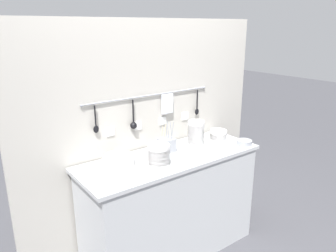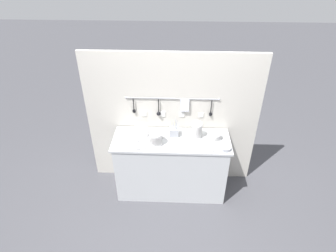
{
  "view_description": "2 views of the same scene",
  "coord_description": "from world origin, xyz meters",
  "px_view_note": "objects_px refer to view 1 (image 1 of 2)",
  "views": [
    {
      "loc": [
        -1.49,
        -1.94,
        1.91
      ],
      "look_at": [
        0.0,
        0.04,
        1.15
      ],
      "focal_mm": 35.0,
      "sensor_mm": 36.0,
      "label": 1
    },
    {
      "loc": [
        0.08,
        -2.92,
        3.08
      ],
      "look_at": [
        -0.05,
        0.04,
        1.09
      ],
      "focal_mm": 30.0,
      "sensor_mm": 36.0,
      "label": 2
    }
  ],
  "objects_px": {
    "bowl_stack_tall_left": "(159,156)",
    "cup_by_caddy": "(135,155)",
    "steel_mixing_bowl": "(244,142)",
    "cutlery_caddy": "(167,145)",
    "cup_beside_plates": "(152,174)",
    "cup_front_left": "(236,149)",
    "cup_back_left": "(112,185)",
    "plate_stack": "(119,160)",
    "cup_edge_far": "(107,172)",
    "bowl_stack_short_front": "(196,133)",
    "cup_edge_near": "(128,171)",
    "cup_front_right": "(144,178)",
    "cup_mid_row": "(209,135)",
    "cup_centre": "(213,156)",
    "bowl_stack_nested_right": "(218,136)",
    "cup_back_right": "(157,156)"
  },
  "relations": [
    {
      "from": "cup_back_left",
      "to": "bowl_stack_tall_left",
      "type": "bearing_deg",
      "value": 10.92
    },
    {
      "from": "bowl_stack_short_front",
      "to": "cutlery_caddy",
      "type": "relative_size",
      "value": 0.84
    },
    {
      "from": "bowl_stack_short_front",
      "to": "cup_front_left",
      "type": "relative_size",
      "value": 6.03
    },
    {
      "from": "bowl_stack_short_front",
      "to": "cup_back_right",
      "type": "distance_m",
      "value": 0.45
    },
    {
      "from": "cup_front_left",
      "to": "cup_edge_far",
      "type": "xyz_separation_m",
      "value": [
        -1.07,
        0.24,
        0.0
      ]
    },
    {
      "from": "cutlery_caddy",
      "to": "cup_beside_plates",
      "type": "distance_m",
      "value": 0.48
    },
    {
      "from": "steel_mixing_bowl",
      "to": "cup_edge_far",
      "type": "relative_size",
      "value": 3.67
    },
    {
      "from": "cup_back_right",
      "to": "steel_mixing_bowl",
      "type": "bearing_deg",
      "value": -14.7
    },
    {
      "from": "cup_mid_row",
      "to": "cup_edge_near",
      "type": "height_order",
      "value": "same"
    },
    {
      "from": "cup_front_left",
      "to": "cup_centre",
      "type": "bearing_deg",
      "value": 180.0
    },
    {
      "from": "cup_front_left",
      "to": "cup_back_left",
      "type": "distance_m",
      "value": 1.13
    },
    {
      "from": "steel_mixing_bowl",
      "to": "cup_front_right",
      "type": "height_order",
      "value": "steel_mixing_bowl"
    },
    {
      "from": "cup_edge_far",
      "to": "cup_by_caddy",
      "type": "xyz_separation_m",
      "value": [
        0.32,
        0.15,
        0.0
      ]
    },
    {
      "from": "bowl_stack_short_front",
      "to": "cup_back_left",
      "type": "xyz_separation_m",
      "value": [
        -0.95,
        -0.25,
        -0.09
      ]
    },
    {
      "from": "cup_mid_row",
      "to": "cup_edge_near",
      "type": "distance_m",
      "value": 1.05
    },
    {
      "from": "bowl_stack_tall_left",
      "to": "plate_stack",
      "type": "relative_size",
      "value": 0.73
    },
    {
      "from": "cup_by_caddy",
      "to": "bowl_stack_nested_right",
      "type": "bearing_deg",
      "value": -8.61
    },
    {
      "from": "steel_mixing_bowl",
      "to": "cutlery_caddy",
      "type": "distance_m",
      "value": 0.7
    },
    {
      "from": "plate_stack",
      "to": "cup_mid_row",
      "type": "relative_size",
      "value": 6.41
    },
    {
      "from": "bowl_stack_nested_right",
      "to": "cup_edge_far",
      "type": "height_order",
      "value": "bowl_stack_nested_right"
    },
    {
      "from": "plate_stack",
      "to": "cup_edge_near",
      "type": "relative_size",
      "value": 6.41
    },
    {
      "from": "steel_mixing_bowl",
      "to": "bowl_stack_nested_right",
      "type": "bearing_deg",
      "value": 118.74
    },
    {
      "from": "plate_stack",
      "to": "cup_edge_far",
      "type": "distance_m",
      "value": 0.17
    },
    {
      "from": "bowl_stack_nested_right",
      "to": "cup_edge_near",
      "type": "relative_size",
      "value": 4.12
    },
    {
      "from": "cup_front_right",
      "to": "cup_back_right",
      "type": "relative_size",
      "value": 1.0
    },
    {
      "from": "bowl_stack_nested_right",
      "to": "cup_edge_near",
      "type": "xyz_separation_m",
      "value": [
        -1.0,
        -0.1,
        -0.03
      ]
    },
    {
      "from": "cup_centre",
      "to": "cup_mid_row",
      "type": "distance_m",
      "value": 0.53
    },
    {
      "from": "cup_edge_far",
      "to": "cup_edge_near",
      "type": "bearing_deg",
      "value": -30.36
    },
    {
      "from": "cup_beside_plates",
      "to": "cup_back_left",
      "type": "xyz_separation_m",
      "value": [
        -0.3,
        0.02,
        0.0
      ]
    },
    {
      "from": "bowl_stack_tall_left",
      "to": "cup_by_caddy",
      "type": "bearing_deg",
      "value": 100.78
    },
    {
      "from": "bowl_stack_nested_right",
      "to": "cup_back_left",
      "type": "bearing_deg",
      "value": -169.56
    },
    {
      "from": "steel_mixing_bowl",
      "to": "cup_edge_near",
      "type": "bearing_deg",
      "value": 174.68
    },
    {
      "from": "bowl_stack_short_front",
      "to": "cup_back_left",
      "type": "relative_size",
      "value": 6.03
    },
    {
      "from": "cup_centre",
      "to": "cup_edge_far",
      "type": "height_order",
      "value": "same"
    },
    {
      "from": "cup_beside_plates",
      "to": "cup_centre",
      "type": "distance_m",
      "value": 0.57
    },
    {
      "from": "cup_beside_plates",
      "to": "cup_mid_row",
      "type": "xyz_separation_m",
      "value": [
        0.91,
        0.38,
        0.0
      ]
    },
    {
      "from": "bowl_stack_tall_left",
      "to": "cup_edge_far",
      "type": "distance_m",
      "value": 0.39
    },
    {
      "from": "bowl_stack_short_front",
      "to": "cup_mid_row",
      "type": "relative_size",
      "value": 6.03
    },
    {
      "from": "cup_mid_row",
      "to": "cup_back_left",
      "type": "relative_size",
      "value": 1.0
    },
    {
      "from": "bowl_stack_short_front",
      "to": "bowl_stack_tall_left",
      "type": "relative_size",
      "value": 1.29
    },
    {
      "from": "cup_edge_far",
      "to": "cup_edge_near",
      "type": "xyz_separation_m",
      "value": [
        0.13,
        -0.07,
        0.0
      ]
    },
    {
      "from": "cutlery_caddy",
      "to": "cup_front_left",
      "type": "distance_m",
      "value": 0.58
    },
    {
      "from": "steel_mixing_bowl",
      "to": "cup_back_left",
      "type": "height_order",
      "value": "steel_mixing_bowl"
    },
    {
      "from": "steel_mixing_bowl",
      "to": "cup_back_left",
      "type": "distance_m",
      "value": 1.3
    },
    {
      "from": "steel_mixing_bowl",
      "to": "cup_back_left",
      "type": "bearing_deg",
      "value": -179.5
    },
    {
      "from": "cup_back_right",
      "to": "cup_by_caddy",
      "type": "xyz_separation_m",
      "value": [
        -0.13,
        0.12,
        0.0
      ]
    },
    {
      "from": "cup_front_right",
      "to": "cup_back_left",
      "type": "xyz_separation_m",
      "value": [
        -0.21,
        0.05,
        0.0
      ]
    },
    {
      "from": "bowl_stack_nested_right",
      "to": "cutlery_caddy",
      "type": "bearing_deg",
      "value": 172.44
    },
    {
      "from": "cutlery_caddy",
      "to": "cup_centre",
      "type": "distance_m",
      "value": 0.4
    },
    {
      "from": "cup_centre",
      "to": "cup_front_left",
      "type": "distance_m",
      "value": 0.27
    }
  ]
}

